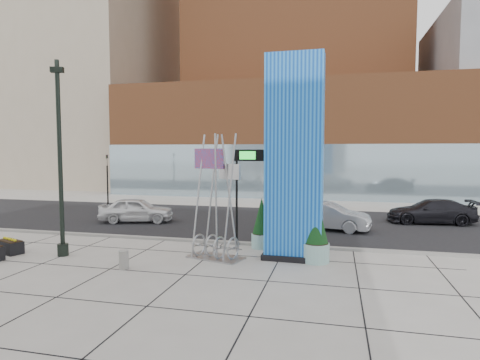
% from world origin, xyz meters
% --- Properties ---
extents(ground, '(160.00, 160.00, 0.00)m').
position_xyz_m(ground, '(0.00, 0.00, 0.00)').
color(ground, '#9E9991').
rests_on(ground, ground).
extents(street_asphalt, '(80.00, 12.00, 0.02)m').
position_xyz_m(street_asphalt, '(0.00, 10.00, 0.01)').
color(street_asphalt, black).
rests_on(street_asphalt, ground).
extents(curb_edge, '(80.00, 0.30, 0.12)m').
position_xyz_m(curb_edge, '(0.00, 4.00, 0.06)').
color(curb_edge, gray).
rests_on(curb_edge, ground).
extents(tower_podium, '(34.00, 10.00, 11.00)m').
position_xyz_m(tower_podium, '(1.00, 27.00, 5.50)').
color(tower_podium, brown).
rests_on(tower_podium, ground).
extents(tower_glass_front, '(34.00, 0.60, 5.00)m').
position_xyz_m(tower_glass_front, '(1.00, 22.20, 2.50)').
color(tower_glass_front, '#8CA5B2').
rests_on(tower_glass_front, ground).
extents(building_beige_left, '(18.00, 20.00, 34.00)m').
position_xyz_m(building_beige_left, '(-26.00, 34.00, 17.00)').
color(building_beige_left, gray).
rests_on(building_beige_left, ground).
extents(blue_pylon, '(2.51, 1.15, 8.28)m').
position_xyz_m(blue_pylon, '(4.56, 1.96, 4.00)').
color(blue_pylon, blue).
rests_on(blue_pylon, ground).
extents(lamp_post, '(0.55, 0.45, 8.16)m').
position_xyz_m(lamp_post, '(-5.00, 0.26, 3.34)').
color(lamp_post, black).
rests_on(lamp_post, ground).
extents(public_art_sculpture, '(2.49, 1.73, 5.15)m').
position_xyz_m(public_art_sculpture, '(1.43, 1.38, 1.35)').
color(public_art_sculpture, '#A7A8AB').
rests_on(public_art_sculpture, ground).
extents(concrete_bollard, '(0.36, 0.36, 0.71)m').
position_xyz_m(concrete_bollard, '(-1.50, -0.87, 0.35)').
color(concrete_bollard, gray).
rests_on(concrete_bollard, ground).
extents(overhead_street_sign, '(2.12, 0.28, 4.49)m').
position_xyz_m(overhead_street_sign, '(2.48, 3.80, 3.86)').
color(overhead_street_sign, black).
rests_on(overhead_street_sign, ground).
extents(round_planter_east, '(1.09, 1.09, 2.73)m').
position_xyz_m(round_planter_east, '(5.46, 1.80, 1.29)').
color(round_planter_east, '#97CBC7').
rests_on(round_planter_east, ground).
extents(round_planter_mid, '(0.94, 0.94, 2.35)m').
position_xyz_m(round_planter_mid, '(3.20, 3.60, 1.11)').
color(round_planter_mid, '#97CBC7').
rests_on(round_planter_mid, ground).
extents(round_planter_west, '(0.93, 0.93, 2.31)m').
position_xyz_m(round_planter_west, '(2.93, 3.60, 1.09)').
color(round_planter_west, '#97CBC7').
rests_on(round_planter_west, ground).
extents(box_planter_north, '(1.38, 1.02, 0.68)m').
position_xyz_m(box_planter_north, '(-7.50, 0.06, 0.31)').
color(box_planter_north, black).
rests_on(box_planter_north, ground).
extents(car_white_west, '(4.77, 2.85, 1.52)m').
position_xyz_m(car_white_west, '(-5.79, 8.20, 0.76)').
color(car_white_west, white).
rests_on(car_white_west, ground).
extents(car_silver_mid, '(4.85, 2.45, 1.53)m').
position_xyz_m(car_silver_mid, '(5.78, 8.50, 0.76)').
color(car_silver_mid, '#9E9FA5').
rests_on(car_silver_mid, ground).
extents(car_dark_east, '(5.20, 2.44, 1.47)m').
position_xyz_m(car_dark_east, '(11.86, 12.00, 0.73)').
color(car_dark_east, black).
rests_on(car_dark_east, ground).
extents(traffic_signal, '(0.15, 0.18, 4.10)m').
position_xyz_m(traffic_signal, '(-12.00, 15.00, 2.30)').
color(traffic_signal, black).
rests_on(traffic_signal, ground).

